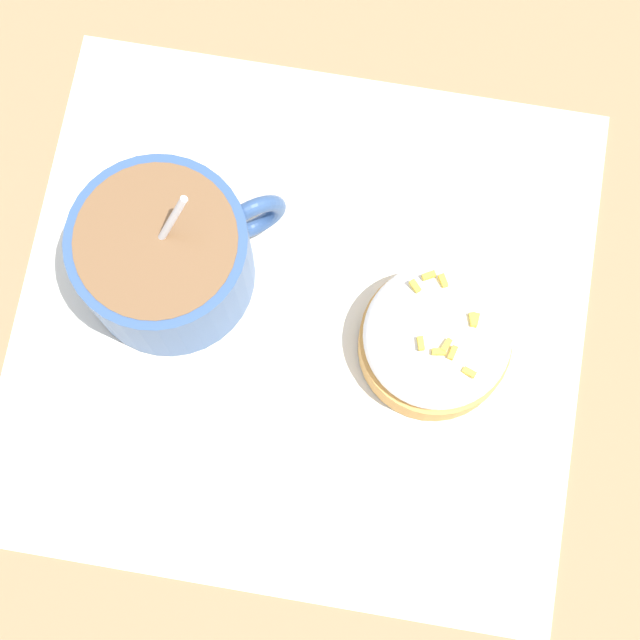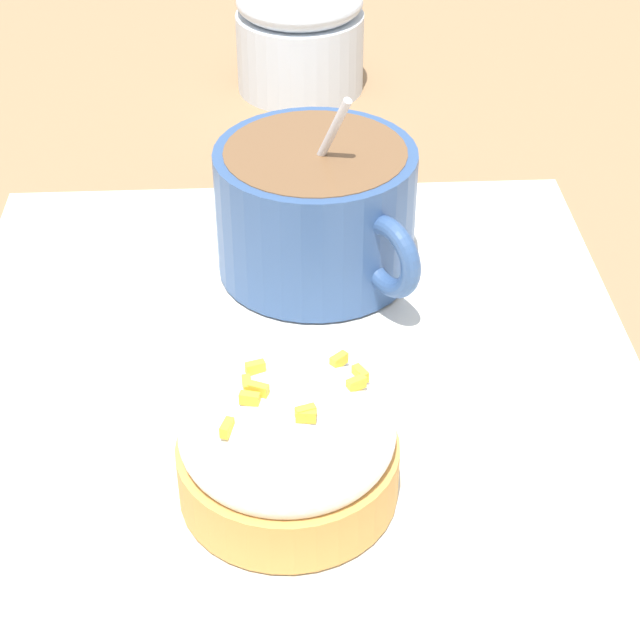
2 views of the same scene
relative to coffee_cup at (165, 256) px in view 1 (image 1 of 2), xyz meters
name	(u,v)px [view 1 (image 1 of 2)]	position (x,y,z in m)	size (l,w,h in m)	color
ground_plane	(301,320)	(0.08, -0.02, -0.04)	(3.00, 3.00, 0.00)	#93704C
paper_napkin	(301,319)	(0.08, -0.02, -0.04)	(0.32, 0.31, 0.00)	white
coffee_cup	(165,256)	(0.00, 0.00, 0.00)	(0.11, 0.10, 0.10)	#335184
frosted_pastry	(436,339)	(0.15, -0.02, -0.01)	(0.08, 0.08, 0.06)	#D19347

